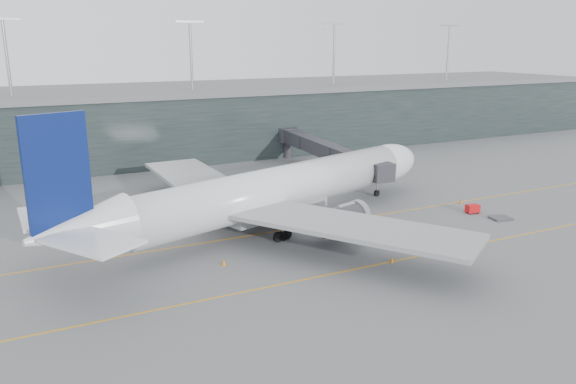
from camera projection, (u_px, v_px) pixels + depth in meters
name	position (u px, v px, depth m)	size (l,w,h in m)	color
ground	(262.00, 224.00, 80.39)	(320.00, 320.00, 0.00)	#56565B
taxiline_a	(273.00, 232.00, 76.92)	(160.00, 0.25, 0.02)	orange
taxiline_b	(333.00, 274.00, 63.06)	(160.00, 0.25, 0.02)	orange
taxiline_lead_main	(242.00, 188.00, 99.84)	(0.25, 60.00, 0.02)	orange
terminal	(160.00, 121.00, 128.65)	(240.00, 36.00, 29.00)	black
main_aircraft	(277.00, 190.00, 78.03)	(64.63, 59.49, 18.53)	silver
jet_bridge	(315.00, 147.00, 110.37)	(6.60, 44.49, 6.77)	#2C2C31
gse_cart	(473.00, 209.00, 85.04)	(2.11, 1.52, 1.32)	red
baggage_dolly	(501.00, 218.00, 82.33)	(2.83, 2.27, 0.28)	#3B3B41
uld_a	(206.00, 202.00, 87.47)	(2.22, 1.87, 1.85)	#37373C
uld_b	(212.00, 200.00, 88.49)	(2.55, 2.23, 2.00)	#37373C
uld_c	(234.00, 199.00, 88.86)	(2.33, 1.90, 2.05)	#37373C
cone_nose	(460.00, 202.00, 89.95)	(0.49, 0.49, 0.78)	#D0590B
cone_wing_stbd	(392.00, 260.00, 66.20)	(0.43, 0.43, 0.69)	#DD610C
cone_wing_port	(287.00, 197.00, 92.37)	(0.49, 0.49, 0.78)	orange
cone_tail	(224.00, 262.00, 65.32)	(0.50, 0.50, 0.80)	orange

